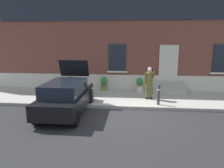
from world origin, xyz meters
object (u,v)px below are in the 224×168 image
Objects in this scene: hatchback_car_black at (66,97)px; planter_terracotta at (70,83)px; bollard_far_left at (92,92)px; person_on_phone at (149,81)px; bollard_near_person at (159,94)px; planter_olive at (104,83)px; planter_cream at (140,84)px.

hatchback_car_black is 4.26m from planter_terracotta.
planter_terracotta is (-2.00, 2.83, -0.11)m from bollard_far_left.
bollard_near_person is at bearing -77.42° from person_on_phone.
hatchback_car_black is 4.29m from planter_olive.
bollard_near_person is 1.22× the size of planter_terracotta.
bollard_near_person is at bearing -72.50° from planter_cream.
bollard_near_person is 4.18m from planter_olive.
planter_terracotta is 1.00× the size of planter_olive.
person_on_phone is at bearing -20.34° from planter_terracotta.
planter_terracotta is 4.49m from planter_cream.
bollard_near_person reaches higher than planter_cream.
planter_olive is (-3.08, 2.82, -0.11)m from bollard_near_person.
person_on_phone is 5.28m from planter_terracotta.
planter_olive is at bearing 175.69° from planter_cream.
bollard_near_person is at bearing -27.98° from planter_terracotta.
bollard_near_person is 1.00× the size of bollard_far_left.
person_on_phone is 2.03× the size of planter_olive.
bollard_near_person is at bearing 0.00° from bollard_far_left.
hatchback_car_black is 4.47m from bollard_near_person.
bollard_far_left is at bearing -54.69° from planter_terracotta.
bollard_far_left is at bearing -133.15° from planter_cream.
planter_terracotta is at bearing 125.31° from bollard_far_left.
planter_terracotta is at bearing 179.78° from planter_olive.
planter_olive is at bearing 136.83° from person_on_phone.
bollard_near_person reaches higher than planter_terracotta.
bollard_far_left is (0.95, 1.30, -0.09)m from hatchback_car_black.
planter_olive is (-2.68, 1.82, -0.55)m from person_on_phone.
planter_olive and planter_cream have the same top height.
hatchback_car_black is 2.33× the size of person_on_phone.
planter_terracotta is 2.24m from planter_olive.
hatchback_car_black is at bearing -75.72° from planter_terracotta.
planter_cream is at bearing 48.99° from hatchback_car_black.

